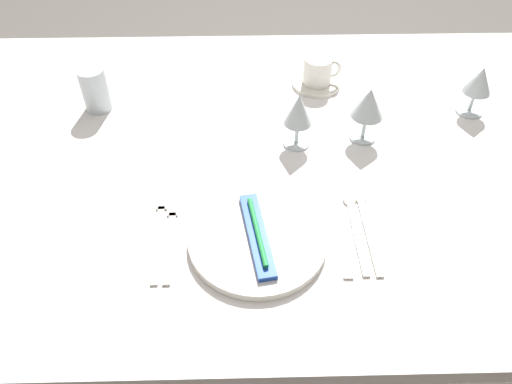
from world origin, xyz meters
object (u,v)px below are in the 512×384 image
object	(u,v)px
wine_glass_right	(479,83)
dinner_plate	(257,240)
toothbrush_package	(257,234)
fork_outer	(171,237)
fork_inner	(159,233)
drink_tumbler	(95,89)
spoon_dessert	(365,220)
spoon_soup	(354,222)
wine_glass_left	(369,105)
dinner_knife	(342,234)
wine_glass_centre	(298,112)
coffee_cup_left	(318,70)

from	to	relation	value
wine_glass_right	dinner_plate	bearing A→B (deg)	-143.01
toothbrush_package	fork_outer	world-z (taller)	toothbrush_package
fork_inner	drink_tumbler	size ratio (longest dim) A/B	2.02
fork_outer	spoon_dessert	world-z (taller)	spoon_dessert
spoon_soup	wine_glass_right	xyz separation A→B (m)	(0.35, 0.37, 0.08)
fork_outer	wine_glass_left	distance (m)	0.54
toothbrush_package	spoon_soup	size ratio (longest dim) A/B	0.98
dinner_knife	wine_glass_right	distance (m)	0.56
fork_inner	wine_glass_centre	xyz separation A→B (m)	(0.30, 0.27, 0.09)
drink_tumbler	dinner_knife	bearing A→B (deg)	-37.73
fork_inner	coffee_cup_left	xyz separation A→B (m)	(0.37, 0.52, 0.04)
spoon_soup	dinner_knife	bearing A→B (deg)	-133.25
dinner_knife	coffee_cup_left	bearing A→B (deg)	89.27
coffee_cup_left	wine_glass_left	world-z (taller)	wine_glass_left
toothbrush_package	spoon_soup	world-z (taller)	toothbrush_package
dinner_knife	spoon_dessert	size ratio (longest dim) A/B	1.00
wine_glass_left	drink_tumbler	distance (m)	0.68
fork_inner	dinner_knife	distance (m)	0.37
dinner_plate	drink_tumbler	size ratio (longest dim) A/B	2.40
dinner_plate	spoon_soup	world-z (taller)	dinner_plate
fork_outer	wine_glass_right	world-z (taller)	wine_glass_right
fork_outer	wine_glass_left	world-z (taller)	wine_glass_left
spoon_soup	coffee_cup_left	distance (m)	0.50
wine_glass_left	drink_tumbler	world-z (taller)	wine_glass_left
toothbrush_package	wine_glass_right	distance (m)	0.70
fork_outer	drink_tumbler	size ratio (longest dim) A/B	1.86
fork_inner	toothbrush_package	bearing A→B (deg)	-7.73
coffee_cup_left	toothbrush_package	bearing A→B (deg)	-107.88
wine_glass_right	drink_tumbler	world-z (taller)	wine_glass_right
toothbrush_package	coffee_cup_left	distance (m)	0.58
fork_inner	drink_tumbler	distance (m)	0.48
fork_outer	coffee_cup_left	world-z (taller)	coffee_cup_left
fork_outer	spoon_dessert	size ratio (longest dim) A/B	0.92
toothbrush_package	dinner_knife	bearing A→B (deg)	5.60
dinner_knife	spoon_soup	xyz separation A→B (m)	(0.03, 0.03, 0.00)
spoon_soup	drink_tumbler	xyz separation A→B (m)	(-0.60, 0.41, 0.05)
spoon_soup	wine_glass_centre	distance (m)	0.29
fork_inner	drink_tumbler	xyz separation A→B (m)	(-0.20, 0.43, 0.05)
wine_glass_centre	wine_glass_left	distance (m)	0.16
dinner_knife	fork_outer	bearing A→B (deg)	179.96
fork_inner	dinner_knife	world-z (taller)	same
toothbrush_package	fork_outer	distance (m)	0.17
coffee_cup_left	spoon_soup	bearing A→B (deg)	-87.47
dinner_knife	fork_inner	bearing A→B (deg)	178.45
fork_outer	fork_inner	bearing A→B (deg)	157.91
spoon_dessert	coffee_cup_left	world-z (taller)	coffee_cup_left
toothbrush_package	spoon_dessert	distance (m)	0.23
dinner_plate	dinner_knife	world-z (taller)	dinner_plate
fork_inner	spoon_soup	distance (m)	0.39
toothbrush_package	drink_tumbler	world-z (taller)	drink_tumbler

